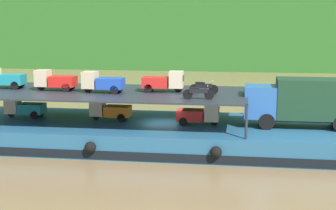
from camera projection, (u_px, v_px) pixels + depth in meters
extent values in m
plane|color=olive|center=(164.00, 145.00, 33.67)|extent=(400.00, 400.00, 0.00)
cube|color=#23567A|center=(164.00, 134.00, 33.55)|extent=(27.65, 8.64, 1.50)
cube|color=black|center=(153.00, 157.00, 29.38)|extent=(27.10, 0.06, 0.50)
sphere|color=black|center=(90.00, 147.00, 29.65)|extent=(0.68, 0.68, 0.68)
sphere|color=black|center=(216.00, 152.00, 28.59)|extent=(0.68, 0.68, 0.68)
cube|color=#285BA3|center=(260.00, 101.00, 32.18)|extent=(2.00, 2.19, 2.00)
cube|color=#192833|center=(244.00, 96.00, 32.26)|extent=(0.06, 1.84, 0.60)
cube|color=#193823|center=(315.00, 99.00, 31.64)|extent=(4.80, 2.30, 2.50)
cube|color=black|center=(314.00, 119.00, 31.86)|extent=(6.80, 1.38, 0.20)
cylinder|color=black|center=(265.00, 115.00, 33.29)|extent=(1.00, 0.28, 1.00)
cylinder|color=black|center=(267.00, 122.00, 31.32)|extent=(1.00, 0.28, 1.00)
cylinder|color=black|center=(335.00, 117.00, 32.65)|extent=(1.00, 0.28, 1.00)
cylinder|color=#232833|center=(246.00, 101.00, 36.22)|extent=(0.16, 0.16, 2.00)
cylinder|color=#232833|center=(246.00, 122.00, 28.73)|extent=(0.16, 0.16, 2.00)
cylinder|color=#232833|center=(6.00, 95.00, 38.86)|extent=(0.16, 0.16, 2.00)
cube|color=#232833|center=(108.00, 92.00, 33.64)|extent=(18.45, 7.84, 0.10)
cube|color=teal|center=(32.00, 109.00, 35.10)|extent=(1.71, 1.21, 0.70)
cube|color=beige|center=(13.00, 105.00, 35.28)|extent=(0.91, 1.01, 1.10)
cube|color=#19232D|center=(6.00, 103.00, 35.33)|extent=(0.05, 0.85, 0.38)
cylinder|color=black|center=(11.00, 113.00, 35.40)|extent=(0.56, 0.14, 0.56)
cylinder|color=black|center=(41.00, 112.00, 35.62)|extent=(0.56, 0.14, 0.56)
cylinder|color=black|center=(34.00, 115.00, 34.59)|extent=(0.56, 0.14, 0.56)
cube|color=orange|center=(118.00, 111.00, 34.16)|extent=(1.74, 1.26, 0.70)
cube|color=beige|center=(98.00, 107.00, 34.38)|extent=(0.94, 1.03, 1.10)
cube|color=#19232D|center=(91.00, 106.00, 34.44)|extent=(0.07, 0.85, 0.38)
cylinder|color=black|center=(96.00, 115.00, 34.50)|extent=(0.56, 0.16, 0.56)
cylinder|color=black|center=(126.00, 115.00, 34.66)|extent=(0.56, 0.16, 0.56)
cylinder|color=black|center=(121.00, 118.00, 33.63)|extent=(0.56, 0.16, 0.56)
cube|color=red|center=(190.00, 115.00, 32.81)|extent=(1.70, 1.20, 0.70)
cube|color=beige|center=(212.00, 112.00, 32.58)|extent=(0.90, 1.00, 1.10)
cube|color=#19232D|center=(219.00, 111.00, 32.49)|extent=(0.04, 0.85, 0.38)
cylinder|color=black|center=(214.00, 121.00, 32.65)|extent=(0.56, 0.14, 0.56)
cylinder|color=black|center=(183.00, 122.00, 32.41)|extent=(0.56, 0.14, 0.56)
cylinder|color=black|center=(185.00, 118.00, 33.45)|extent=(0.56, 0.14, 0.56)
cube|color=teal|center=(12.00, 79.00, 35.11)|extent=(1.75, 1.27, 0.70)
cylinder|color=black|center=(21.00, 83.00, 35.64)|extent=(0.57, 0.16, 0.56)
cylinder|color=black|center=(15.00, 85.00, 34.60)|extent=(0.57, 0.16, 0.56)
cube|color=red|center=(63.00, 81.00, 34.04)|extent=(1.70, 1.20, 0.70)
cube|color=#C6B793|center=(43.00, 78.00, 34.21)|extent=(0.90, 1.00, 1.10)
cube|color=#19232D|center=(36.00, 76.00, 34.26)|extent=(0.04, 0.85, 0.38)
cylinder|color=black|center=(41.00, 86.00, 34.33)|extent=(0.56, 0.14, 0.56)
cylinder|color=black|center=(71.00, 86.00, 34.56)|extent=(0.56, 0.14, 0.56)
cylinder|color=black|center=(66.00, 88.00, 33.53)|extent=(0.56, 0.14, 0.56)
cube|color=#1E47B7|center=(111.00, 83.00, 32.98)|extent=(1.74, 1.26, 0.70)
cube|color=#C6B793|center=(90.00, 80.00, 33.20)|extent=(0.93, 1.03, 1.10)
cube|color=#19232D|center=(83.00, 78.00, 33.26)|extent=(0.07, 0.85, 0.38)
cylinder|color=black|center=(88.00, 88.00, 33.32)|extent=(0.56, 0.16, 0.56)
cylinder|color=black|center=(119.00, 88.00, 33.49)|extent=(0.56, 0.16, 0.56)
cylinder|color=black|center=(114.00, 90.00, 32.46)|extent=(0.56, 0.16, 0.56)
cube|color=red|center=(155.00, 82.00, 33.53)|extent=(1.73, 1.25, 0.70)
cube|color=beige|center=(176.00, 80.00, 33.33)|extent=(0.93, 1.02, 1.10)
cube|color=#19232D|center=(183.00, 78.00, 33.26)|extent=(0.06, 0.85, 0.38)
cylinder|color=black|center=(179.00, 88.00, 33.41)|extent=(0.56, 0.16, 0.56)
cylinder|color=black|center=(148.00, 88.00, 33.12)|extent=(0.56, 0.16, 0.56)
cylinder|color=black|center=(151.00, 86.00, 34.16)|extent=(0.56, 0.16, 0.56)
cylinder|color=black|center=(209.00, 95.00, 30.31)|extent=(0.60, 0.13, 0.60)
cylinder|color=black|center=(188.00, 94.00, 30.44)|extent=(0.60, 0.13, 0.60)
cube|color=black|center=(198.00, 91.00, 30.34)|extent=(1.11, 0.25, 0.28)
cube|color=black|center=(194.00, 88.00, 30.34)|extent=(0.61, 0.23, 0.12)
cylinder|color=#B2B2B7|center=(208.00, 86.00, 30.23)|extent=(0.06, 0.55, 0.04)
cylinder|color=black|center=(214.00, 90.00, 32.50)|extent=(0.61, 0.16, 0.60)
cylinder|color=black|center=(194.00, 89.00, 32.81)|extent=(0.61, 0.16, 0.60)
cube|color=black|center=(204.00, 86.00, 32.62)|extent=(1.11, 0.30, 0.28)
cube|color=black|center=(200.00, 83.00, 32.64)|extent=(0.62, 0.26, 0.12)
cylinder|color=#B2B2B7|center=(212.00, 81.00, 32.43)|extent=(0.09, 0.55, 0.04)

